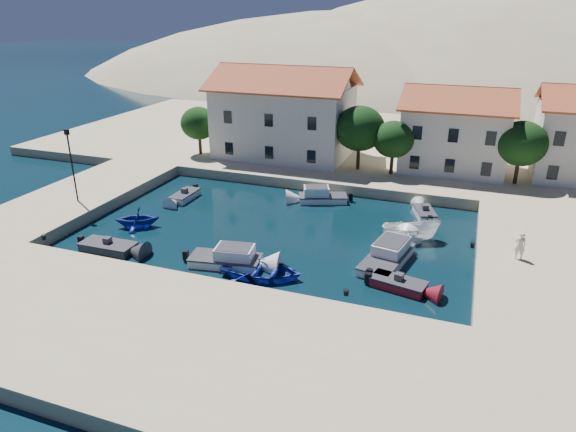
% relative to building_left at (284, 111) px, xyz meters
% --- Properties ---
extents(ground, '(400.00, 400.00, 0.00)m').
position_rel_building_left_xyz_m(ground, '(6.00, -28.00, -5.94)').
color(ground, black).
rests_on(ground, ground).
extents(quay_south, '(52.00, 12.00, 1.00)m').
position_rel_building_left_xyz_m(quay_south, '(6.00, -34.00, -5.44)').
color(quay_south, '#C9AF8A').
rests_on(quay_south, ground).
extents(quay_east, '(11.00, 20.00, 1.00)m').
position_rel_building_left_xyz_m(quay_east, '(26.50, -18.00, -5.44)').
color(quay_east, '#C9AF8A').
rests_on(quay_east, ground).
extents(quay_west, '(8.00, 20.00, 1.00)m').
position_rel_building_left_xyz_m(quay_west, '(-13.00, -18.00, -5.44)').
color(quay_west, '#C9AF8A').
rests_on(quay_west, ground).
extents(quay_north, '(80.00, 36.00, 1.00)m').
position_rel_building_left_xyz_m(quay_north, '(8.00, 10.00, -5.44)').
color(quay_north, '#C9AF8A').
rests_on(quay_north, ground).
extents(hills, '(254.00, 176.00, 99.00)m').
position_rel_building_left_xyz_m(hills, '(26.64, 95.62, -29.34)').
color(hills, tan).
rests_on(hills, ground).
extents(building_left, '(14.70, 9.45, 9.70)m').
position_rel_building_left_xyz_m(building_left, '(0.00, 0.00, 0.00)').
color(building_left, white).
rests_on(building_left, quay_north).
extents(building_mid, '(10.50, 8.40, 8.30)m').
position_rel_building_left_xyz_m(building_mid, '(18.00, 1.00, -0.71)').
color(building_mid, white).
rests_on(building_mid, quay_north).
extents(trees, '(37.30, 5.30, 6.45)m').
position_rel_building_left_xyz_m(trees, '(10.51, -2.54, -1.10)').
color(trees, '#382314').
rests_on(trees, quay_north).
extents(lamppost, '(0.35, 0.25, 6.22)m').
position_rel_building_left_xyz_m(lamppost, '(-11.50, -20.00, -1.18)').
color(lamppost, black).
rests_on(lamppost, quay_west).
extents(bollards, '(29.36, 9.56, 0.30)m').
position_rel_building_left_xyz_m(bollards, '(8.80, -24.13, -4.79)').
color(bollards, black).
rests_on(bollards, ground).
extents(motorboat_grey_sw, '(4.08, 1.87, 1.25)m').
position_rel_building_left_xyz_m(motorboat_grey_sw, '(-4.18, -25.46, -5.64)').
color(motorboat_grey_sw, '#39373D').
rests_on(motorboat_grey_sw, ground).
extents(cabin_cruiser_south, '(5.17, 2.86, 1.60)m').
position_rel_building_left_xyz_m(cabin_cruiser_south, '(4.83, -24.50, -5.46)').
color(cabin_cruiser_south, white).
rests_on(cabin_cruiser_south, ground).
extents(rowboat_south, '(5.70, 4.30, 1.12)m').
position_rel_building_left_xyz_m(rowboat_south, '(7.81, -25.15, -5.94)').
color(rowboat_south, navy).
rests_on(rowboat_south, ground).
extents(motorboat_red_se, '(3.68, 2.20, 1.25)m').
position_rel_building_left_xyz_m(motorboat_red_se, '(16.53, -23.63, -5.64)').
color(motorboat_red_se, maroon).
rests_on(motorboat_red_se, ground).
extents(cabin_cruiser_east, '(3.31, 6.03, 1.60)m').
position_rel_building_left_xyz_m(cabin_cruiser_east, '(15.22, -20.50, -5.46)').
color(cabin_cruiser_east, white).
rests_on(cabin_cruiser_east, ground).
extents(boat_east, '(4.79, 3.41, 1.74)m').
position_rel_building_left_xyz_m(boat_east, '(16.25, -16.13, -5.94)').
color(boat_east, white).
rests_on(boat_east, ground).
extents(motorboat_white_ne, '(2.39, 3.39, 1.25)m').
position_rel_building_left_xyz_m(motorboat_white_ne, '(16.73, -10.83, -5.64)').
color(motorboat_white_ne, white).
rests_on(motorboat_white_ne, ground).
extents(rowboat_west, '(4.43, 4.22, 1.82)m').
position_rel_building_left_xyz_m(rowboat_west, '(-4.77, -21.05, -5.94)').
color(rowboat_west, navy).
rests_on(rowboat_west, ground).
extents(motorboat_white_west, '(1.52, 3.42, 1.25)m').
position_rel_building_left_xyz_m(motorboat_white_west, '(-4.54, -14.09, -5.64)').
color(motorboat_white_west, white).
rests_on(motorboat_white_west, ground).
extents(cabin_cruiser_north, '(4.70, 3.24, 1.60)m').
position_rel_building_left_xyz_m(cabin_cruiser_north, '(7.61, -10.35, -5.46)').
color(cabin_cruiser_north, white).
rests_on(cabin_cruiser_north, ground).
extents(pedestrian, '(0.74, 0.54, 1.89)m').
position_rel_building_left_xyz_m(pedestrian, '(23.58, -18.73, -3.99)').
color(pedestrian, silver).
rests_on(pedestrian, quay_east).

